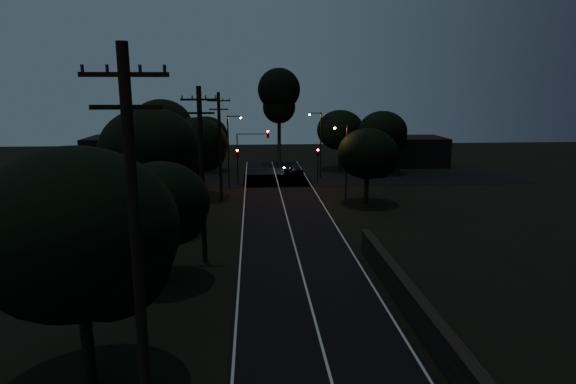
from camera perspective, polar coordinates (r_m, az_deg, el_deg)
road_surface at (r=47.04m, az=-0.64°, el=-1.13°), size 60.00×70.00×0.03m
retaining_wall at (r=22.91m, az=24.79°, el=-15.58°), size 6.93×26.00×1.60m
utility_pole_near at (r=13.75m, az=-17.44°, el=-8.03°), size 2.20×0.30×12.00m
utility_pole_mid at (r=30.17m, az=-10.18°, el=2.23°), size 2.20×0.30×11.00m
utility_pole_far at (r=46.97m, az=-8.08°, el=5.51°), size 2.20×0.30×10.50m
tree_left_a at (r=18.17m, az=-23.11°, el=-4.98°), size 7.09×7.09×8.97m
tree_left_b at (r=27.66m, az=-14.45°, el=-1.52°), size 5.45×5.45×6.92m
tree_left_c at (r=37.45m, az=-15.62°, el=4.53°), size 7.53×7.53×9.52m
tree_left_d at (r=49.06m, az=-10.59°, el=5.40°), size 6.35×6.35×8.06m
tree_far_nw at (r=65.01m, az=-9.51°, el=6.59°), size 5.71×5.71×7.23m
tree_far_w at (r=61.56m, az=-14.52°, el=7.50°), size 7.51×7.51×9.57m
tree_far_ne at (r=65.79m, az=6.43°, el=7.19°), size 6.34×6.34×8.02m
tree_far_e at (r=64.00m, az=11.36°, el=6.89°), size 6.32×6.32×8.01m
tree_right_a at (r=46.21m, az=9.68°, el=4.34°), size 5.68×5.68×7.22m
tall_pine at (r=69.67m, az=-1.07°, el=11.39°), size 6.02×6.02×13.69m
building_left at (r=69.28m, az=-18.57°, el=4.39°), size 10.00×8.00×4.40m
building_right at (r=71.86m, az=14.41°, el=4.74°), size 9.00×7.00×4.00m
signal_left at (r=55.16m, az=-6.01°, el=3.77°), size 0.28×0.35×4.10m
signal_right at (r=55.63m, az=3.53°, el=3.89°), size 0.28×0.35×4.10m
signal_mast at (r=54.94m, az=-4.28°, el=5.36°), size 3.70×0.35×6.25m
streetlight_a at (r=52.98m, az=-6.88°, el=5.37°), size 1.66×0.26×8.00m
streetlight_b at (r=59.45m, az=3.71°, el=6.17°), size 1.66×0.26×8.00m
streetlight_c at (r=45.86m, az=6.75°, el=3.96°), size 1.46×0.26×7.50m
car at (r=61.63m, az=0.66°, el=2.66°), size 2.59×4.01×1.27m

